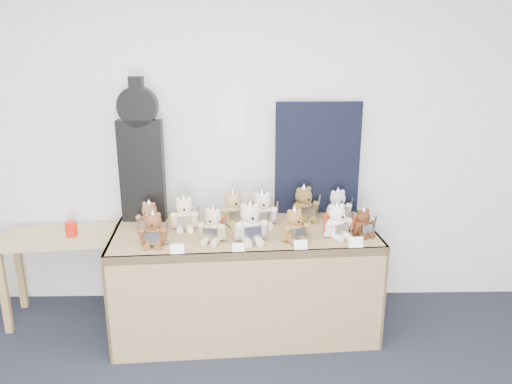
{
  "coord_description": "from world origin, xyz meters",
  "views": [
    {
      "loc": [
        0.23,
        -1.39,
        2.09
      ],
      "look_at": [
        0.3,
        1.89,
        1.11
      ],
      "focal_mm": 35.0,
      "sensor_mm": 36.0,
      "label": 1
    }
  ],
  "objects_px": {
    "display_table": "(246,256)",
    "teddy_back_centre_left": "(234,209)",
    "teddy_front_right": "(295,227)",
    "teddy_back_far_left": "(149,218)",
    "teddy_front_far_left": "(154,230)",
    "teddy_front_left": "(213,226)",
    "teddy_back_right": "(304,205)",
    "teddy_front_far_right": "(337,222)",
    "red_cup": "(71,229)",
    "side_table": "(59,249)",
    "teddy_back_end": "(338,207)",
    "teddy_back_centre_right": "(262,210)",
    "teddy_front_end": "(363,224)",
    "teddy_back_left": "(184,215)",
    "teddy_front_centre": "(250,224)",
    "guitar_case": "(141,153)"
  },
  "relations": [
    {
      "from": "teddy_front_far_left",
      "to": "teddy_front_far_right",
      "type": "distance_m",
      "value": 1.26
    },
    {
      "from": "teddy_front_far_right",
      "to": "teddy_back_right",
      "type": "xyz_separation_m",
      "value": [
        -0.19,
        0.34,
        0.01
      ]
    },
    {
      "from": "teddy_front_far_left",
      "to": "guitar_case",
      "type": "bearing_deg",
      "value": 107.19
    },
    {
      "from": "teddy_front_right",
      "to": "teddy_back_far_left",
      "type": "relative_size",
      "value": 1.07
    },
    {
      "from": "guitar_case",
      "to": "red_cup",
      "type": "height_order",
      "value": "guitar_case"
    },
    {
      "from": "side_table",
      "to": "teddy_front_left",
      "type": "distance_m",
      "value": 1.31
    },
    {
      "from": "teddy_back_centre_left",
      "to": "teddy_front_far_left",
      "type": "bearing_deg",
      "value": -163.37
    },
    {
      "from": "teddy_front_left",
      "to": "display_table",
      "type": "bearing_deg",
      "value": 41.74
    },
    {
      "from": "teddy_back_centre_left",
      "to": "side_table",
      "type": "bearing_deg",
      "value": 156.89
    },
    {
      "from": "display_table",
      "to": "side_table",
      "type": "bearing_deg",
      "value": 165.16
    },
    {
      "from": "teddy_back_centre_right",
      "to": "teddy_front_far_left",
      "type": "bearing_deg",
      "value": -161.28
    },
    {
      "from": "red_cup",
      "to": "teddy_back_end",
      "type": "height_order",
      "value": "teddy_back_end"
    },
    {
      "from": "side_table",
      "to": "teddy_front_right",
      "type": "height_order",
      "value": "teddy_front_right"
    },
    {
      "from": "red_cup",
      "to": "teddy_front_centre",
      "type": "relative_size",
      "value": 0.37
    },
    {
      "from": "teddy_front_right",
      "to": "teddy_front_end",
      "type": "distance_m",
      "value": 0.5
    },
    {
      "from": "guitar_case",
      "to": "teddy_front_end",
      "type": "height_order",
      "value": "guitar_case"
    },
    {
      "from": "teddy_front_far_left",
      "to": "teddy_front_left",
      "type": "height_order",
      "value": "teddy_front_left"
    },
    {
      "from": "teddy_back_end",
      "to": "teddy_back_centre_right",
      "type": "bearing_deg",
      "value": 172.06
    },
    {
      "from": "teddy_front_end",
      "to": "teddy_back_end",
      "type": "distance_m",
      "value": 0.34
    },
    {
      "from": "teddy_front_far_left",
      "to": "teddy_back_centre_right",
      "type": "bearing_deg",
      "value": 26.76
    },
    {
      "from": "display_table",
      "to": "teddy_back_far_left",
      "type": "height_order",
      "value": "teddy_back_far_left"
    },
    {
      "from": "teddy_front_centre",
      "to": "side_table",
      "type": "bearing_deg",
      "value": 151.73
    },
    {
      "from": "display_table",
      "to": "teddy_back_centre_left",
      "type": "distance_m",
      "value": 0.37
    },
    {
      "from": "guitar_case",
      "to": "teddy_front_right",
      "type": "height_order",
      "value": "guitar_case"
    },
    {
      "from": "teddy_front_far_right",
      "to": "teddy_front_end",
      "type": "xyz_separation_m",
      "value": [
        0.19,
        0.02,
        -0.02
      ]
    },
    {
      "from": "teddy_back_centre_right",
      "to": "teddy_back_far_left",
      "type": "distance_m",
      "value": 0.82
    },
    {
      "from": "guitar_case",
      "to": "teddy_back_left",
      "type": "xyz_separation_m",
      "value": [
        0.33,
        -0.2,
        -0.42
      ]
    },
    {
      "from": "teddy_front_far_left",
      "to": "teddy_front_right",
      "type": "height_order",
      "value": "teddy_front_right"
    },
    {
      "from": "guitar_case",
      "to": "teddy_front_left",
      "type": "distance_m",
      "value": 0.82
    },
    {
      "from": "teddy_back_left",
      "to": "teddy_back_end",
      "type": "bearing_deg",
      "value": 0.81
    },
    {
      "from": "teddy_back_left",
      "to": "teddy_back_right",
      "type": "height_order",
      "value": "teddy_back_right"
    },
    {
      "from": "display_table",
      "to": "teddy_front_end",
      "type": "relative_size",
      "value": 8.74
    },
    {
      "from": "display_table",
      "to": "teddy_back_right",
      "type": "distance_m",
      "value": 0.6
    },
    {
      "from": "teddy_front_far_right",
      "to": "red_cup",
      "type": "bearing_deg",
      "value": 144.71
    },
    {
      "from": "teddy_front_end",
      "to": "teddy_back_left",
      "type": "relative_size",
      "value": 0.8
    },
    {
      "from": "teddy_front_left",
      "to": "teddy_back_centre_right",
      "type": "bearing_deg",
      "value": 57.15
    },
    {
      "from": "guitar_case",
      "to": "teddy_front_left",
      "type": "xyz_separation_m",
      "value": [
        0.55,
        -0.43,
        -0.42
      ]
    },
    {
      "from": "teddy_front_centre",
      "to": "teddy_back_right",
      "type": "relative_size",
      "value": 1.03
    },
    {
      "from": "display_table",
      "to": "teddy_back_centre_left",
      "type": "relative_size",
      "value": 6.75
    },
    {
      "from": "teddy_front_left",
      "to": "teddy_back_far_left",
      "type": "height_order",
      "value": "teddy_front_left"
    },
    {
      "from": "teddy_back_left",
      "to": "teddy_back_far_left",
      "type": "xyz_separation_m",
      "value": [
        -0.25,
        -0.03,
        -0.01
      ]
    },
    {
      "from": "teddy_front_far_right",
      "to": "teddy_back_far_left",
      "type": "bearing_deg",
      "value": 147.27
    },
    {
      "from": "teddy_back_centre_right",
      "to": "teddy_back_left",
      "type": "bearing_deg",
      "value": 179.54
    },
    {
      "from": "teddy_back_centre_left",
      "to": "teddy_back_centre_right",
      "type": "relative_size",
      "value": 0.99
    },
    {
      "from": "teddy_front_right",
      "to": "teddy_back_right",
      "type": "bearing_deg",
      "value": 54.24
    },
    {
      "from": "teddy_back_centre_right",
      "to": "teddy_front_left",
      "type": "bearing_deg",
      "value": -146.64
    },
    {
      "from": "teddy_front_far_left",
      "to": "teddy_front_right",
      "type": "bearing_deg",
      "value": 2.58
    },
    {
      "from": "teddy_front_centre",
      "to": "teddy_back_far_left",
      "type": "height_order",
      "value": "teddy_front_centre"
    },
    {
      "from": "side_table",
      "to": "teddy_back_centre_right",
      "type": "bearing_deg",
      "value": -9.8
    },
    {
      "from": "guitar_case",
      "to": "red_cup",
      "type": "bearing_deg",
      "value": -169.44
    }
  ]
}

